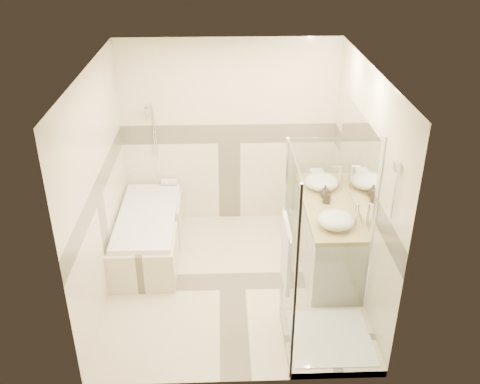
{
  "coord_description": "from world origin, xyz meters",
  "views": [
    {
      "loc": [
        -0.09,
        -5.03,
        3.84
      ],
      "look_at": [
        0.1,
        0.25,
        1.05
      ],
      "focal_mm": 40.0,
      "sensor_mm": 36.0,
      "label": 1
    }
  ],
  "objects_px": {
    "vessel_sink_near": "(321,182)",
    "vanity": "(326,235)",
    "bathtub": "(149,231)",
    "shower_enclosure": "(320,299)",
    "amenity_bottle_b": "(325,192)",
    "amenity_bottle_a": "(327,196)",
    "vessel_sink_far": "(336,220)"
  },
  "relations": [
    {
      "from": "vessel_sink_far",
      "to": "shower_enclosure",
      "type": "bearing_deg",
      "value": -109.39
    },
    {
      "from": "vanity",
      "to": "vessel_sink_far",
      "type": "distance_m",
      "value": 0.71
    },
    {
      "from": "amenity_bottle_a",
      "to": "amenity_bottle_b",
      "type": "distance_m",
      "value": 0.13
    },
    {
      "from": "bathtub",
      "to": "vessel_sink_near",
      "type": "xyz_separation_m",
      "value": [
        2.13,
        0.05,
        0.63
      ]
    },
    {
      "from": "vessel_sink_far",
      "to": "amenity_bottle_a",
      "type": "distance_m",
      "value": 0.52
    },
    {
      "from": "bathtub",
      "to": "amenity_bottle_b",
      "type": "bearing_deg",
      "value": -5.14
    },
    {
      "from": "bathtub",
      "to": "vessel_sink_far",
      "type": "height_order",
      "value": "vessel_sink_far"
    },
    {
      "from": "vessel_sink_near",
      "to": "amenity_bottle_b",
      "type": "distance_m",
      "value": 0.25
    },
    {
      "from": "bathtub",
      "to": "amenity_bottle_b",
      "type": "distance_m",
      "value": 2.23
    },
    {
      "from": "bathtub",
      "to": "shower_enclosure",
      "type": "height_order",
      "value": "shower_enclosure"
    },
    {
      "from": "vanity",
      "to": "amenity_bottle_a",
      "type": "height_order",
      "value": "amenity_bottle_a"
    },
    {
      "from": "bathtub",
      "to": "vessel_sink_far",
      "type": "bearing_deg",
      "value": -21.65
    },
    {
      "from": "vessel_sink_near",
      "to": "vanity",
      "type": "bearing_deg",
      "value": -87.18
    },
    {
      "from": "amenity_bottle_b",
      "to": "vanity",
      "type": "bearing_deg",
      "value": -82.81
    },
    {
      "from": "vessel_sink_near",
      "to": "amenity_bottle_a",
      "type": "height_order",
      "value": "amenity_bottle_a"
    },
    {
      "from": "vessel_sink_near",
      "to": "amenity_bottle_b",
      "type": "xyz_separation_m",
      "value": [
        0.0,
        -0.25,
        -0.01
      ]
    },
    {
      "from": "vanity",
      "to": "amenity_bottle_a",
      "type": "distance_m",
      "value": 0.52
    },
    {
      "from": "bathtub",
      "to": "vanity",
      "type": "relative_size",
      "value": 1.05
    },
    {
      "from": "bathtub",
      "to": "shower_enclosure",
      "type": "xyz_separation_m",
      "value": [
        1.86,
        -1.62,
        0.2
      ]
    },
    {
      "from": "vessel_sink_far",
      "to": "vessel_sink_near",
      "type": "bearing_deg",
      "value": 90.0
    },
    {
      "from": "vanity",
      "to": "vessel_sink_near",
      "type": "bearing_deg",
      "value": 92.82
    },
    {
      "from": "shower_enclosure",
      "to": "amenity_bottle_a",
      "type": "relative_size",
      "value": 11.1
    },
    {
      "from": "shower_enclosure",
      "to": "bathtub",
      "type": "bearing_deg",
      "value": 138.9
    },
    {
      "from": "shower_enclosure",
      "to": "vessel_sink_far",
      "type": "xyz_separation_m",
      "value": [
        0.27,
        0.78,
        0.42
      ]
    },
    {
      "from": "vanity",
      "to": "amenity_bottle_b",
      "type": "relative_size",
      "value": 10.47
    },
    {
      "from": "vanity",
      "to": "amenity_bottle_b",
      "type": "bearing_deg",
      "value": 97.19
    },
    {
      "from": "bathtub",
      "to": "vessel_sink_near",
      "type": "relative_size",
      "value": 4.04
    },
    {
      "from": "bathtub",
      "to": "amenity_bottle_a",
      "type": "height_order",
      "value": "amenity_bottle_a"
    },
    {
      "from": "vessel_sink_far",
      "to": "amenity_bottle_a",
      "type": "height_order",
      "value": "amenity_bottle_a"
    },
    {
      "from": "shower_enclosure",
      "to": "vanity",
      "type": "bearing_deg",
      "value": 77.03
    },
    {
      "from": "bathtub",
      "to": "vanity",
      "type": "xyz_separation_m",
      "value": [
        2.15,
        -0.35,
        0.12
      ]
    },
    {
      "from": "vanity",
      "to": "bathtub",
      "type": "bearing_deg",
      "value": 170.75
    }
  ]
}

